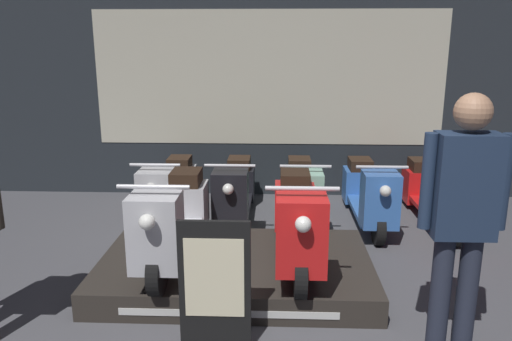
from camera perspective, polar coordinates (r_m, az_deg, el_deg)
name	(u,v)px	position (r m, az deg, el deg)	size (l,w,h in m)	color
shop_wall_back	(269,74)	(6.53, 1.51, 10.92)	(8.13, 0.09, 3.20)	#23282D
display_platform	(236,270)	(4.36, -2.31, -11.25)	(2.29, 1.40, 0.22)	#2D2823
scooter_display_left	(174,219)	(4.26, -9.32, -5.47)	(0.51, 1.72, 0.82)	black
scooter_display_right	(297,221)	(4.18, 4.73, -5.72)	(0.51, 1.72, 0.82)	black
scooter_backrow_0	(170,191)	(5.81, -9.77, -2.34)	(0.51, 1.72, 0.82)	black
scooter_backrow_1	(235,192)	(5.71, -2.36, -2.46)	(0.51, 1.72, 0.82)	black
scooter_backrow_2	(301,193)	(5.69, 5.21, -2.54)	(0.51, 1.72, 0.82)	black
scooter_backrow_3	(368,193)	(5.78, 12.67, -2.58)	(0.51, 1.72, 0.82)	black
scooter_backrow_4	(435,194)	(5.97, 19.80, -2.57)	(0.51, 1.72, 0.82)	black
person_right_browsing	(463,210)	(3.34, 22.53, -4.19)	(0.54, 0.22, 1.71)	#232838
price_sign_board	(215,286)	(3.35, -4.74, -12.99)	(0.47, 0.04, 0.91)	black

